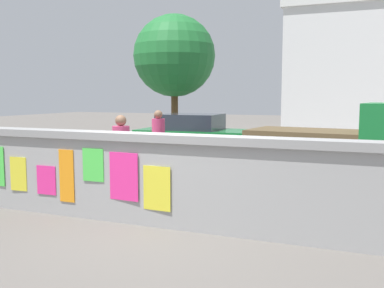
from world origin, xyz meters
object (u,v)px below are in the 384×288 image
at_px(auto_rickshaw_truck, 344,148).
at_px(bicycle_far, 213,189).
at_px(car_parked, 195,135).
at_px(person_bystander, 121,147).
at_px(person_walking, 158,135).
at_px(tree_roadside, 174,56).
at_px(motorcycle, 85,164).
at_px(bicycle_near, 190,166).

bearing_deg(auto_rickshaw_truck, bicycle_far, -128.03).
distance_m(car_parked, person_bystander, 5.74).
bearing_deg(person_walking, bicycle_far, -49.74).
height_order(person_walking, person_bystander, same).
relative_size(car_parked, tree_roadside, 0.76).
bearing_deg(tree_roadside, bicycle_far, -61.50).
bearing_deg(bicycle_far, person_bystander, 170.92).
relative_size(car_parked, motorcycle, 2.02).
height_order(person_walking, tree_roadside, tree_roadside).
bearing_deg(auto_rickshaw_truck, tree_roadside, 138.37).
xyz_separation_m(car_parked, bicycle_near, (1.40, -3.80, -0.37)).
distance_m(motorcycle, bicycle_far, 3.61).
bearing_deg(tree_roadside, person_bystander, -72.66).
distance_m(person_walking, tree_roadside, 6.25).
distance_m(person_walking, person_bystander, 2.79).
xyz_separation_m(auto_rickshaw_truck, person_bystander, (-4.06, -2.25, 0.09)).
relative_size(car_parked, bicycle_near, 2.25).
bearing_deg(car_parked, person_bystander, -82.99).
xyz_separation_m(bicycle_far, person_bystander, (-2.05, 0.33, 0.62)).
height_order(bicycle_far, person_bystander, person_bystander).
xyz_separation_m(car_parked, person_walking, (0.15, -2.95, 0.26)).
relative_size(bicycle_near, tree_roadside, 0.34).
height_order(auto_rickshaw_truck, person_walking, auto_rickshaw_truck).
xyz_separation_m(car_parked, motorcycle, (-0.70, -4.97, -0.27)).
bearing_deg(bicycle_far, motorcycle, 163.04).
height_order(bicycle_far, tree_roadside, tree_roadside).
xyz_separation_m(car_parked, bicycle_far, (2.75, -6.02, -0.37)).
height_order(car_parked, bicycle_near, car_parked).
bearing_deg(auto_rickshaw_truck, motorcycle, -164.43).
relative_size(car_parked, person_walking, 2.37).
relative_size(motorcycle, bicycle_near, 1.11).
relative_size(bicycle_far, person_walking, 1.05).
relative_size(motorcycle, bicycle_far, 1.12).
bearing_deg(motorcycle, car_parked, 81.96).
xyz_separation_m(bicycle_near, person_walking, (-1.25, 0.84, 0.62)).
xyz_separation_m(auto_rickshaw_truck, car_parked, (-4.76, 3.45, -0.17)).
distance_m(car_parked, bicycle_far, 6.63).
bearing_deg(bicycle_far, person_walking, 130.26).
xyz_separation_m(motorcycle, tree_roadside, (-1.13, 7.39, 3.03)).
height_order(motorcycle, tree_roadside, tree_roadside).
bearing_deg(person_walking, tree_roadside, 110.27).
bearing_deg(auto_rickshaw_truck, bicycle_near, -174.04).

